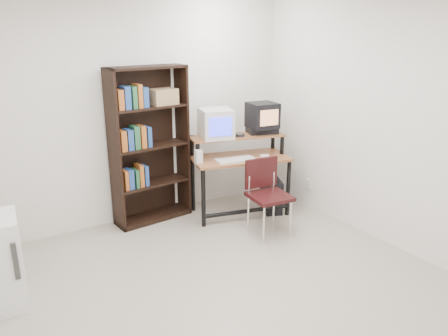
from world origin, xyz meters
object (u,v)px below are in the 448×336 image
crt_monitor (216,124)px  school_chair (266,189)px  pc_tower (271,194)px  bookshelf (148,144)px  computer_desk (240,160)px  crt_tv (262,115)px

crt_monitor → school_chair: 1.01m
pc_tower → bookshelf: 1.68m
crt_monitor → pc_tower: crt_monitor is taller
computer_desk → crt_tv: 0.62m
computer_desk → crt_monitor: (-0.24, 0.16, 0.46)m
pc_tower → school_chair: (-0.45, -0.48, 0.31)m
pc_tower → crt_tv: bearing=130.9°
crt_monitor → school_chair: crt_monitor is taller
computer_desk → pc_tower: computer_desk is taller
crt_tv → crt_monitor: bearing=173.0°
crt_monitor → school_chair: size_ratio=0.53×
crt_monitor → crt_tv: size_ratio=1.23×
crt_monitor → crt_tv: bearing=1.4°
computer_desk → pc_tower: bearing=-6.5°
crt_tv → school_chair: size_ratio=0.43×
computer_desk → crt_tv: crt_tv is taller
crt_monitor → bookshelf: bookshelf is taller
computer_desk → school_chair: size_ratio=1.50×
crt_tv → school_chair: bearing=-115.6°
crt_tv → pc_tower: (0.05, -0.16, -1.00)m
crt_monitor → computer_desk: bearing=-17.7°
crt_tv → pc_tower: crt_tv is taller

